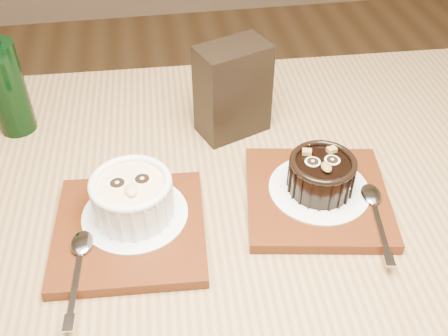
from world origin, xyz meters
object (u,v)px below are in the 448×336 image
object	(u,v)px
tray_left	(130,230)
ramekin_dark	(322,173)
table	(200,276)
condiment_stand	(233,90)
ramekin_white	(132,196)
green_bottle	(6,85)
tray_right	(317,197)

from	to	relation	value
tray_left	ramekin_dark	bearing A→B (deg)	5.70
table	tray_left	size ratio (longest dim) A/B	6.82
table	condiment_stand	world-z (taller)	condiment_stand
tray_left	ramekin_dark	world-z (taller)	ramekin_dark
ramekin_white	condiment_stand	world-z (taller)	condiment_stand
condiment_stand	green_bottle	size ratio (longest dim) A/B	0.70
table	ramekin_white	xyz separation A→B (m)	(-0.07, 0.03, 0.14)
ramekin_dark	table	bearing A→B (deg)	-167.13
table	green_bottle	size ratio (longest dim) A/B	6.14
tray_left	ramekin_white	world-z (taller)	ramekin_white
ramekin_white	ramekin_dark	xyz separation A→B (m)	(0.24, 0.01, -0.00)
tray_left	green_bottle	bearing A→B (deg)	123.45
table	ramekin_dark	world-z (taller)	ramekin_dark
tray_right	condiment_stand	xyz separation A→B (m)	(-0.08, 0.17, 0.06)
table	ramekin_dark	distance (m)	0.21
ramekin_dark	ramekin_white	bearing A→B (deg)	-176.72
tray_left	green_bottle	world-z (taller)	green_bottle
tray_left	condiment_stand	size ratio (longest dim) A/B	1.29
condiment_stand	green_bottle	distance (m)	0.33
ramekin_dark	condiment_stand	world-z (taller)	condiment_stand
table	green_bottle	world-z (taller)	green_bottle
table	tray_right	world-z (taller)	tray_right
ramekin_dark	green_bottle	size ratio (longest dim) A/B	0.42
ramekin_dark	green_bottle	distance (m)	0.46
table	condiment_stand	xyz separation A→B (m)	(0.08, 0.20, 0.16)
tray_left	condiment_stand	bearing A→B (deg)	50.00
table	tray_left	bearing A→B (deg)	174.51
condiment_stand	green_bottle	bearing A→B (deg)	170.27
tray_left	condiment_stand	world-z (taller)	condiment_stand
tray_right	green_bottle	size ratio (longest dim) A/B	0.90
tray_right	condiment_stand	size ratio (longest dim) A/B	1.29
ramekin_white	ramekin_dark	size ratio (longest dim) A/B	1.16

